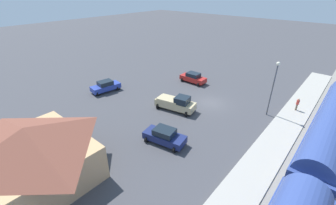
{
  "coord_description": "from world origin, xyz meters",
  "views": [
    {
      "loc": [
        -13.78,
        25.62,
        14.92
      ],
      "look_at": [
        3.53,
        5.36,
        1.0
      ],
      "focal_mm": 23.93,
      "sensor_mm": 36.0,
      "label": 1
    }
  ],
  "objects": [
    {
      "name": "ground_plane",
      "position": [
        0.0,
        0.0,
        0.0
      ],
      "size": [
        200.0,
        200.0,
        0.0
      ],
      "primitive_type": "plane",
      "color": "#424247"
    },
    {
      "name": "railway_track",
      "position": [
        -14.0,
        0.0,
        0.09
      ],
      "size": [
        4.8,
        70.0,
        0.3
      ],
      "color": "gray",
      "rests_on": "ground"
    },
    {
      "name": "sedan_navy",
      "position": [
        -0.99,
        11.22,
        0.88
      ],
      "size": [
        4.76,
        2.88,
        1.74
      ],
      "color": "navy",
      "rests_on": "ground"
    },
    {
      "name": "station_building",
      "position": [
        4.0,
        22.0,
        2.74
      ],
      "size": [
        9.84,
        8.91,
        5.26
      ],
      "color": "tan",
      "rests_on": "ground"
    },
    {
      "name": "light_pole_near_platform",
      "position": [
        -7.2,
        -1.87,
        4.52
      ],
      "size": [
        0.44,
        0.44,
        7.1
      ],
      "color": "#515156",
      "rests_on": "ground"
    },
    {
      "name": "pedestrian_on_platform",
      "position": [
        -9.87,
        -5.04,
        1.28
      ],
      "size": [
        0.36,
        0.36,
        1.71
      ],
      "color": "brown",
      "rests_on": "platform"
    },
    {
      "name": "sedan_blue",
      "position": [
        14.78,
        7.36,
        0.88
      ],
      "size": [
        2.56,
        4.74,
        1.74
      ],
      "color": "#283D9E",
      "rests_on": "ground"
    },
    {
      "name": "pickup_tan",
      "position": [
        2.58,
        4.82,
        1.03
      ],
      "size": [
        5.67,
        3.27,
        2.14
      ],
      "color": "#C6B284",
      "rests_on": "ground"
    },
    {
      "name": "platform",
      "position": [
        -10.0,
        0.0,
        0.15
      ],
      "size": [
        3.2,
        46.0,
        0.3
      ],
      "color": "#A8A399",
      "rests_on": "ground"
    },
    {
      "name": "sedan_red",
      "position": [
        6.39,
        -4.65,
        0.88
      ],
      "size": [
        4.51,
        2.29,
        1.74
      ],
      "color": "red",
      "rests_on": "ground"
    }
  ]
}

